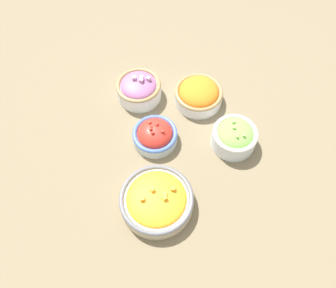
{
  "coord_description": "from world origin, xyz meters",
  "views": [
    {
      "loc": [
        -0.41,
        -0.15,
        0.78
      ],
      "look_at": [
        0.0,
        0.0,
        0.03
      ],
      "focal_mm": 35.0,
      "sensor_mm": 36.0,
      "label": 1
    }
  ],
  "objects_px": {
    "bowl_red_onion": "(139,88)",
    "bowl_carrots": "(198,94)",
    "bowl_squash": "(157,200)",
    "bowl_cherry_tomatoes": "(155,135)",
    "bowl_lettuce": "(234,136)"
  },
  "relations": [
    {
      "from": "bowl_lettuce",
      "to": "bowl_carrots",
      "type": "xyz_separation_m",
      "value": [
        0.11,
        0.13,
        -0.01
      ]
    },
    {
      "from": "bowl_squash",
      "to": "bowl_carrots",
      "type": "bearing_deg",
      "value": 0.37
    },
    {
      "from": "bowl_cherry_tomatoes",
      "to": "bowl_squash",
      "type": "height_order",
      "value": "bowl_cherry_tomatoes"
    },
    {
      "from": "bowl_squash",
      "to": "bowl_carrots",
      "type": "height_order",
      "value": "bowl_carrots"
    },
    {
      "from": "bowl_red_onion",
      "to": "bowl_carrots",
      "type": "distance_m",
      "value": 0.18
    },
    {
      "from": "bowl_squash",
      "to": "bowl_cherry_tomatoes",
      "type": "bearing_deg",
      "value": 22.45
    },
    {
      "from": "bowl_red_onion",
      "to": "bowl_lettuce",
      "type": "height_order",
      "value": "same"
    },
    {
      "from": "bowl_squash",
      "to": "bowl_red_onion",
      "type": "xyz_separation_m",
      "value": [
        0.3,
        0.17,
        0.01
      ]
    },
    {
      "from": "bowl_red_onion",
      "to": "bowl_carrots",
      "type": "xyz_separation_m",
      "value": [
        0.04,
        -0.17,
        -0.0
      ]
    },
    {
      "from": "bowl_cherry_tomatoes",
      "to": "bowl_carrots",
      "type": "height_order",
      "value": "bowl_cherry_tomatoes"
    },
    {
      "from": "bowl_squash",
      "to": "bowl_red_onion",
      "type": "bearing_deg",
      "value": 29.71
    },
    {
      "from": "bowl_red_onion",
      "to": "bowl_carrots",
      "type": "bearing_deg",
      "value": -75.93
    },
    {
      "from": "bowl_lettuce",
      "to": "bowl_squash",
      "type": "bearing_deg",
      "value": 150.79
    },
    {
      "from": "bowl_carrots",
      "to": "bowl_lettuce",
      "type": "bearing_deg",
      "value": -129.09
    },
    {
      "from": "bowl_cherry_tomatoes",
      "to": "bowl_red_onion",
      "type": "relative_size",
      "value": 0.93
    }
  ]
}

